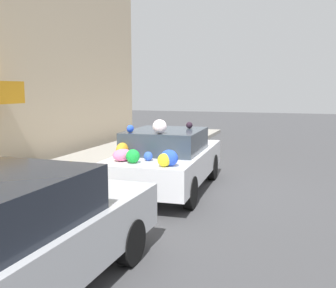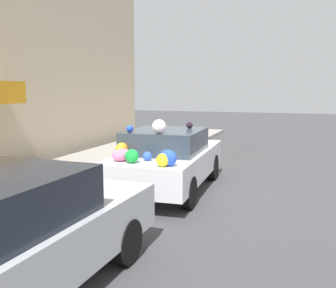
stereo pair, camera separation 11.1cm
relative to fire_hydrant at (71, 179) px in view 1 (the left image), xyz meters
name	(u,v)px [view 1 (the left image)]	position (x,y,z in m)	size (l,w,h in m)	color
ground_plane	(167,189)	(1.60, -1.48, -0.49)	(60.00, 60.00, 0.00)	#424244
sidewalk_curb	(64,178)	(1.60, 1.22, -0.42)	(24.00, 3.20, 0.15)	#9E998E
fire_hydrant	(71,179)	(0.00, 0.00, 0.00)	(0.20, 0.20, 0.70)	gold
art_car	(167,158)	(1.54, -1.50, 0.24)	(4.17, 1.92, 1.66)	silver
parked_car_plain	(9,239)	(-3.47, -1.45, 0.23)	(4.12, 1.78, 1.42)	#B7BABF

